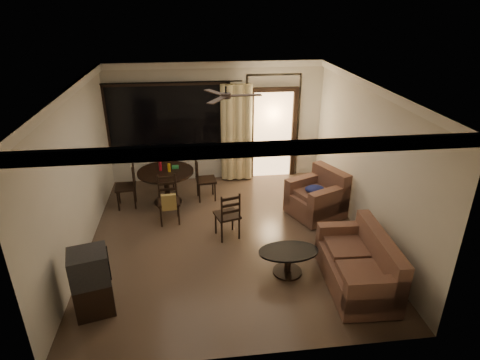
{
  "coord_description": "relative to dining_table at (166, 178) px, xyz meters",
  "views": [
    {
      "loc": [
        -0.55,
        -6.35,
        4.09
      ],
      "look_at": [
        0.25,
        0.2,
        1.06
      ],
      "focal_mm": 30.0,
      "sensor_mm": 36.0,
      "label": 1
    }
  ],
  "objects": [
    {
      "name": "ground",
      "position": [
        1.17,
        -1.55,
        -0.58
      ],
      "size": [
        5.5,
        5.5,
        0.0
      ],
      "primitive_type": "plane",
      "color": "#7F6651",
      "rests_on": "ground"
    },
    {
      "name": "room_shell",
      "position": [
        1.76,
        0.23,
        1.25
      ],
      "size": [
        5.5,
        6.7,
        5.5
      ],
      "color": "beige",
      "rests_on": "ground"
    },
    {
      "name": "dining_table",
      "position": [
        0.0,
        0.0,
        0.0
      ],
      "size": [
        1.18,
        1.18,
        0.96
      ],
      "rotation": [
        0.0,
        0.0,
        0.09
      ],
      "color": "black",
      "rests_on": "ground"
    },
    {
      "name": "dining_chair_west",
      "position": [
        -0.83,
        -0.08,
        -0.3
      ],
      "size": [
        0.46,
        0.46,
        0.95
      ],
      "rotation": [
        0.0,
        0.0,
        -1.48
      ],
      "color": "black",
      "rests_on": "ground"
    },
    {
      "name": "dining_chair_east",
      "position": [
        0.83,
        0.08,
        -0.3
      ],
      "size": [
        0.46,
        0.46,
        0.95
      ],
      "rotation": [
        0.0,
        0.0,
        1.66
      ],
      "color": "black",
      "rests_on": "ground"
    },
    {
      "name": "dining_chair_south",
      "position": [
        0.08,
        -0.85,
        -0.28
      ],
      "size": [
        0.46,
        0.51,
        0.95
      ],
      "rotation": [
        0.0,
        0.0,
        0.09
      ],
      "color": "black",
      "rests_on": "ground"
    },
    {
      "name": "dining_chair_north",
      "position": [
        -0.07,
        0.74,
        -0.3
      ],
      "size": [
        0.46,
        0.46,
        0.95
      ],
      "rotation": [
        0.0,
        0.0,
        3.23
      ],
      "color": "black",
      "rests_on": "ground"
    },
    {
      "name": "tv_cabinet",
      "position": [
        -0.88,
        -3.24,
        -0.09
      ],
      "size": [
        0.61,
        0.58,
        0.99
      ],
      "rotation": [
        0.0,
        0.0,
        0.25
      ],
      "color": "black",
      "rests_on": "ground"
    },
    {
      "name": "sofa",
      "position": [
        3.05,
        -3.16,
        -0.24
      ],
      "size": [
        0.92,
        1.65,
        0.86
      ],
      "rotation": [
        0.0,
        0.0,
        -0.04
      ],
      "color": "#4E2F24",
      "rests_on": "ground"
    },
    {
      "name": "armchair",
      "position": [
        3.07,
        -0.92,
        -0.2
      ],
      "size": [
        1.23,
        1.23,
        0.94
      ],
      "rotation": [
        0.0,
        0.0,
        0.42
      ],
      "color": "#4E2F24",
      "rests_on": "ground"
    },
    {
      "name": "coffee_table",
      "position": [
        2.03,
        -2.72,
        -0.3
      ],
      "size": [
        0.97,
        0.58,
        0.42
      ],
      "rotation": [
        0.0,
        0.0,
        0.3
      ],
      "color": "black",
      "rests_on": "ground"
    },
    {
      "name": "side_chair",
      "position": [
        1.17,
        -1.53,
        -0.3
      ],
      "size": [
        0.51,
        0.51,
        0.94
      ],
      "rotation": [
        0.0,
        0.0,
        3.41
      ],
      "color": "black",
      "rests_on": "ground"
    }
  ]
}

